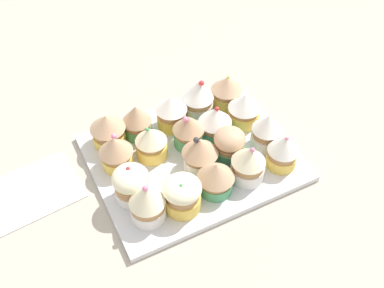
{
  "coord_description": "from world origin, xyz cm",
  "views": [
    {
      "loc": [
        -24.42,
        -48.26,
        62.47
      ],
      "look_at": [
        0.0,
        0.0,
        4.2
      ],
      "focal_mm": 41.49,
      "sensor_mm": 36.0,
      "label": 1
    }
  ],
  "objects": [
    {
      "name": "cupcake_5",
      "position": [
        -13.13,
        -3.83,
        4.69
      ],
      "size": [
        6.2,
        6.2,
        7.04
      ],
      "color": "white",
      "rests_on": "baking_tray"
    },
    {
      "name": "cupcake_16",
      "position": [
        0.03,
        8.76,
        4.99
      ],
      "size": [
        6.11,
        6.11,
        7.23
      ],
      "color": "#EFC651",
      "rests_on": "baking_tray"
    },
    {
      "name": "cupcake_1",
      "position": [
        -6.55,
        -9.48,
        4.58
      ],
      "size": [
        6.37,
        6.37,
        6.76
      ],
      "color": "#EFC651",
      "rests_on": "baking_tray"
    },
    {
      "name": "cupcake_18",
      "position": [
        12.47,
        9.36,
        4.84
      ],
      "size": [
        6.28,
        6.28,
        7.14
      ],
      "color": "#EFC651",
      "rests_on": "baking_tray"
    },
    {
      "name": "baking_tray",
      "position": [
        0.0,
        0.0,
        0.6
      ],
      "size": [
        35.84,
        29.54,
        1.2
      ],
      "color": "silver",
      "rests_on": "ground_plane"
    },
    {
      "name": "cupcake_0",
      "position": [
        -12.35,
        -8.76,
        5.18
      ],
      "size": [
        5.85,
        5.85,
        8.18
      ],
      "color": "white",
      "rests_on": "baking_tray"
    },
    {
      "name": "ground_plane",
      "position": [
        0.0,
        0.0,
        -1.5
      ],
      "size": [
        180.0,
        180.0,
        3.0
      ],
      "primitive_type": "cube",
      "color": "#B2A899"
    },
    {
      "name": "cupcake_11",
      "position": [
        0.69,
        2.84,
        4.9
      ],
      "size": [
        5.87,
        5.87,
        7.5
      ],
      "color": "#4C9E6B",
      "rests_on": "baking_tray"
    },
    {
      "name": "cupcake_15",
      "position": [
        -6.75,
        9.47,
        4.85
      ],
      "size": [
        5.57,
        5.57,
        7.1
      ],
      "color": "#4C9E6B",
      "rests_on": "baking_tray"
    },
    {
      "name": "cupcake_8",
      "position": [
        13.31,
        -3.9,
        5.05
      ],
      "size": [
        5.63,
        5.63,
        7.63
      ],
      "color": "white",
      "rests_on": "baking_tray"
    },
    {
      "name": "cupcake_9",
      "position": [
        -12.96,
        3.84,
        4.89
      ],
      "size": [
        6.06,
        6.06,
        7.33
      ],
      "color": "#EFC651",
      "rests_on": "baking_tray"
    },
    {
      "name": "cupcake_10",
      "position": [
        -6.49,
        3.39,
        4.56
      ],
      "size": [
        5.76,
        5.76,
        6.92
      ],
      "color": "#EFC651",
      "rests_on": "baking_tray"
    },
    {
      "name": "cupcake_14",
      "position": [
        -12.32,
        9.83,
        4.77
      ],
      "size": [
        6.57,
        6.57,
        6.83
      ],
      "color": "#EFC651",
      "rests_on": "baking_tray"
    },
    {
      "name": "napkin",
      "position": [
        -28.36,
        5.82,
        0.3
      ],
      "size": [
        16.75,
        13.8,
        0.6
      ],
      "primitive_type": "cube",
      "rotation": [
        0.0,
        0.0,
        0.1
      ],
      "color": "white",
      "rests_on": "ground_plane"
    },
    {
      "name": "cupcake_6",
      "position": [
        -0.49,
        -3.1,
        4.87
      ],
      "size": [
        6.49,
        6.49,
        7.28
      ],
      "color": "white",
      "rests_on": "baking_tray"
    },
    {
      "name": "cupcake_4",
      "position": [
        13.26,
        -9.11,
        4.83
      ],
      "size": [
        5.54,
        5.54,
        7.37
      ],
      "color": "#EFC651",
      "rests_on": "baking_tray"
    },
    {
      "name": "cupcake_13",
      "position": [
        12.93,
        3.37,
        4.76
      ],
      "size": [
        6.25,
        6.25,
        7.05
      ],
      "color": "#EFC651",
      "rests_on": "baking_tray"
    },
    {
      "name": "cupcake_3",
      "position": [
        6.21,
        -8.94,
        4.95
      ],
      "size": [
        5.94,
        5.94,
        7.75
      ],
      "color": "white",
      "rests_on": "baking_tray"
    },
    {
      "name": "cupcake_2",
      "position": [
        -0.18,
        -8.8,
        4.62
      ],
      "size": [
        6.39,
        6.39,
        6.5
      ],
      "color": "#4C9E6B",
      "rests_on": "baking_tray"
    },
    {
      "name": "cupcake_7",
      "position": [
        5.7,
        -3.44,
        4.56
      ],
      "size": [
        5.68,
        5.68,
        6.66
      ],
      "color": "#4C9E6B",
      "rests_on": "baking_tray"
    },
    {
      "name": "cupcake_12",
      "position": [
        6.05,
        2.51,
        4.73
      ],
      "size": [
        6.3,
        6.3,
        7.27
      ],
      "color": "#4C9E6B",
      "rests_on": "baking_tray"
    },
    {
      "name": "cupcake_17",
      "position": [
        6.11,
        9.58,
        5.23
      ],
      "size": [
        6.23,
        6.23,
        8.28
      ],
      "color": "white",
      "rests_on": "baking_tray"
    }
  ]
}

